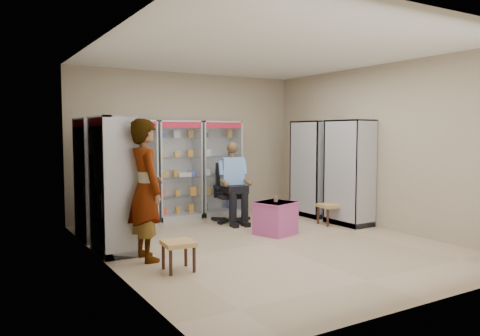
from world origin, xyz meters
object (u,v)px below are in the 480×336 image
cabinet_back_mid (178,170)px  office_chair (231,193)px  cabinet_left_near (113,185)px  cabinet_right_near (349,172)px  woven_stool_b (179,256)px  cabinet_back_left (132,172)px  wooden_chair (132,205)px  cabinet_left_far (95,179)px  standing_man (146,190)px  cabinet_right_far (312,169)px  seated_shopkeeper (232,185)px  pink_trunk (275,218)px  woven_stool_a (330,214)px  cabinet_back_right (219,168)px

cabinet_back_mid → office_chair: size_ratio=1.72×
cabinet_left_near → cabinet_right_near: bearing=87.4°
cabinet_back_mid → woven_stool_b: 3.73m
cabinet_back_left → wooden_chair: cabinet_back_left is taller
cabinet_left_far → standing_man: bearing=9.3°
wooden_chair → cabinet_right_far: bearing=-6.0°
cabinet_left_far → seated_shopkeeper: size_ratio=1.35×
cabinet_back_left → woven_stool_b: (-0.48, -3.35, -0.81)m
wooden_chair → cabinet_back_left: bearing=71.1°
cabinet_left_near → woven_stool_b: bearing=18.7°
cabinet_right_far → cabinet_left_near: same height
office_chair → woven_stool_b: size_ratio=3.03×
cabinet_left_far → cabinet_right_near: bearing=73.7°
cabinet_right_far → standing_man: cabinet_right_far is taller
cabinet_right_near → cabinet_left_far: size_ratio=1.00×
seated_shopkeeper → pink_trunk: size_ratio=2.52×
office_chair → seated_shopkeeper: 0.17m
cabinet_right_far → pink_trunk: 2.16m
cabinet_back_mid → cabinet_left_near: (-1.88, -2.03, 0.00)m
cabinet_right_far → woven_stool_a: (-0.33, -0.94, -0.80)m
woven_stool_a → cabinet_left_near: bearing=179.5°
standing_man → cabinet_left_far: bearing=8.9°
cabinet_left_far → seated_shopkeeper: 2.65m
woven_stool_b → office_chair: bearing=48.7°
cabinet_right_near → woven_stool_a: (-0.33, 0.16, -0.80)m
cabinet_back_mid → cabinet_back_right: same height
cabinet_back_left → cabinet_back_mid: 0.95m
cabinet_right_far → woven_stool_a: size_ratio=5.05×
cabinet_right_near → cabinet_left_near: size_ratio=1.00×
cabinet_back_left → cabinet_back_mid: bearing=0.0°
cabinet_left_near → cabinet_back_right: bearing=125.7°
cabinet_back_left → wooden_chair: 0.94m
cabinet_left_near → seated_shopkeeper: cabinet_left_near is taller
cabinet_back_right → office_chair: cabinet_back_right is taller
office_chair → cabinet_right_far: bearing=2.4°
seated_shopkeeper → cabinet_left_far: bearing=-168.4°
cabinet_back_left → wooden_chair: size_ratio=2.13×
cabinet_right_far → cabinet_right_near: same height
seated_shopkeeper → woven_stool_b: (-2.19, -2.45, -0.55)m
woven_stool_a → woven_stool_b: woven_stool_a is taller
cabinet_left_far → cabinet_back_left: bearing=135.0°
cabinet_right_far → seated_shopkeeper: bearing=83.0°
cabinet_back_left → wooden_chair: (-0.25, -0.73, -0.53)m
cabinet_right_far → office_chair: 1.89m
cabinet_right_far → woven_stool_b: cabinet_right_far is taller
standing_man → cabinet_back_left: bearing=-14.3°
cabinet_back_left → standing_man: cabinet_back_left is taller
cabinet_back_mid → woven_stool_b: size_ratio=5.21×
standing_man → office_chair: bearing=-53.4°
cabinet_left_far → standing_man: cabinet_left_far is taller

